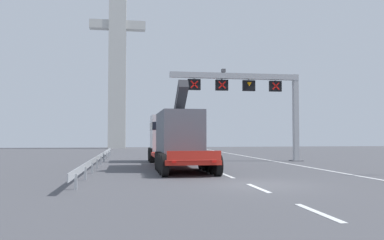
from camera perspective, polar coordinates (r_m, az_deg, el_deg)
ground at (r=16.82m, az=9.56°, el=-9.25°), size 112.00×112.00×0.00m
lane_markings at (r=39.79m, az=-1.83°, el=-5.26°), size 0.20×61.79×0.01m
edge_line_right at (r=30.19m, az=13.51°, el=-6.13°), size 0.20×63.00×0.01m
overhead_lane_gantry at (r=31.92m, az=8.85°, el=4.20°), size 10.76×0.90×7.35m
heavy_haul_truck_red at (r=27.05m, az=-2.66°, el=-2.43°), size 3.12×14.09×5.30m
guardrail_left at (r=28.49m, az=-13.19°, el=-5.24°), size 0.13×29.07×0.76m
bridge_pylon_distant at (r=66.44m, az=-10.76°, el=10.42°), size 9.00×2.00×32.54m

